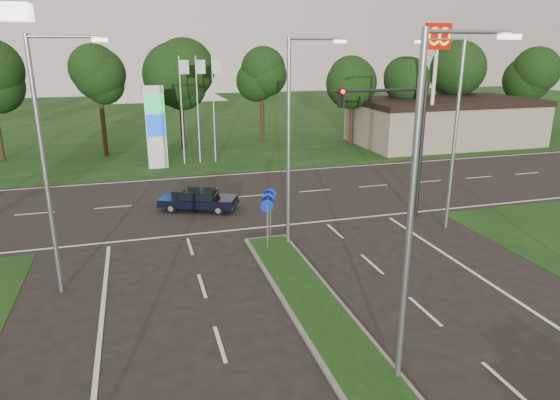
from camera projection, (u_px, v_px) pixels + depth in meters
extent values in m
cube|color=black|center=(183.00, 124.00, 58.19)|extent=(160.00, 50.00, 0.02)
cube|color=black|center=(236.00, 197.00, 29.73)|extent=(160.00, 12.00, 0.02)
cube|color=gray|center=(444.00, 122.00, 46.03)|extent=(16.00, 9.00, 4.00)
cylinder|color=gray|center=(410.00, 222.00, 12.10)|extent=(0.16, 0.16, 9.00)
cylinder|color=gray|center=(469.00, 32.00, 11.10)|extent=(2.20, 0.10, 0.10)
cube|color=#FFF2CC|center=(509.00, 37.00, 11.43)|extent=(0.50, 0.22, 0.12)
cylinder|color=gray|center=(289.00, 147.00, 21.28)|extent=(0.16, 0.16, 9.00)
cylinder|color=gray|center=(315.00, 39.00, 20.28)|extent=(2.20, 0.10, 0.10)
cube|color=#FFF2CC|center=(340.00, 42.00, 20.61)|extent=(0.50, 0.22, 0.12)
cylinder|color=gray|center=(45.00, 172.00, 16.96)|extent=(0.16, 0.16, 9.00)
cylinder|color=gray|center=(63.00, 37.00, 15.97)|extent=(2.20, 0.10, 0.10)
cube|color=#FFF2CC|center=(100.00, 40.00, 16.29)|extent=(0.50, 0.22, 0.12)
cylinder|color=gray|center=(455.00, 138.00, 23.47)|extent=(0.16, 0.16, 9.00)
cylinder|color=gray|center=(443.00, 40.00, 21.88)|extent=(2.20, 0.10, 0.10)
cube|color=#FFF2CC|center=(421.00, 42.00, 21.62)|extent=(0.50, 0.22, 0.12)
cylinder|color=black|center=(421.00, 151.00, 25.46)|extent=(0.20, 0.20, 7.00)
cylinder|color=black|center=(380.00, 90.00, 23.89)|extent=(5.00, 0.14, 0.14)
cube|color=black|center=(341.00, 98.00, 23.44)|extent=(0.28, 0.28, 0.90)
sphere|color=#FF190C|center=(343.00, 92.00, 23.19)|extent=(0.20, 0.20, 0.20)
cylinder|color=gray|center=(267.00, 228.00, 21.52)|extent=(0.06, 0.06, 2.20)
cylinder|color=#0C26A5|center=(267.00, 206.00, 21.23)|extent=(0.56, 0.04, 0.56)
cylinder|color=gray|center=(268.00, 220.00, 22.52)|extent=(0.06, 0.06, 2.20)
cylinder|color=#0C26A5|center=(268.00, 199.00, 22.23)|extent=(0.56, 0.04, 0.56)
cylinder|color=gray|center=(270.00, 215.00, 23.24)|extent=(0.06, 0.06, 2.20)
cylinder|color=#0C26A5|center=(270.00, 194.00, 22.95)|extent=(0.56, 0.04, 0.56)
cube|color=silver|center=(156.00, 128.00, 36.05)|extent=(1.40, 0.30, 6.00)
cube|color=#0CA53F|center=(154.00, 103.00, 35.36)|extent=(1.30, 0.08, 1.20)
cube|color=#0C3FBF|center=(156.00, 125.00, 35.82)|extent=(1.30, 0.08, 1.60)
cylinder|color=silver|center=(182.00, 111.00, 37.21)|extent=(0.08, 0.08, 8.00)
cube|color=#B2D8B2|center=(184.00, 67.00, 36.36)|extent=(0.70, 0.02, 1.00)
cylinder|color=silver|center=(198.00, 111.00, 37.53)|extent=(0.08, 0.08, 8.00)
cube|color=#B2D8B2|center=(201.00, 67.00, 36.68)|extent=(0.70, 0.02, 1.00)
cylinder|color=silver|center=(214.00, 110.00, 37.85)|extent=(0.08, 0.08, 8.00)
cube|color=#B2D8B2|center=(217.00, 67.00, 37.00)|extent=(0.70, 0.02, 1.00)
cylinder|color=silver|center=(433.00, 93.00, 40.41)|extent=(0.30, 0.30, 10.00)
cube|color=#BF0C07|center=(438.00, 36.00, 39.12)|extent=(2.20, 0.35, 2.00)
torus|color=#FFC600|center=(435.00, 36.00, 38.80)|extent=(1.06, 0.16, 1.06)
torus|color=#FFC600|center=(445.00, 36.00, 39.04)|extent=(1.06, 0.16, 1.06)
cylinder|color=black|center=(199.00, 123.00, 43.78)|extent=(0.36, 0.36, 4.40)
sphere|color=black|center=(197.00, 73.00, 42.52)|extent=(6.00, 6.00, 6.00)
sphere|color=black|center=(200.00, 61.00, 42.12)|extent=(4.80, 4.80, 4.80)
cube|color=black|center=(198.00, 201.00, 27.28)|extent=(4.41, 3.17, 0.42)
cube|color=black|center=(200.00, 194.00, 27.15)|extent=(2.22, 2.02, 0.39)
cube|color=black|center=(199.00, 191.00, 27.10)|extent=(1.88, 1.82, 0.04)
cylinder|color=black|center=(171.00, 208.00, 26.79)|extent=(0.60, 0.40, 0.58)
cylinder|color=black|center=(180.00, 200.00, 28.23)|extent=(0.60, 0.40, 0.58)
cylinder|color=black|center=(218.00, 210.00, 26.47)|extent=(0.60, 0.40, 0.58)
cylinder|color=black|center=(225.00, 202.00, 27.90)|extent=(0.60, 0.40, 0.58)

